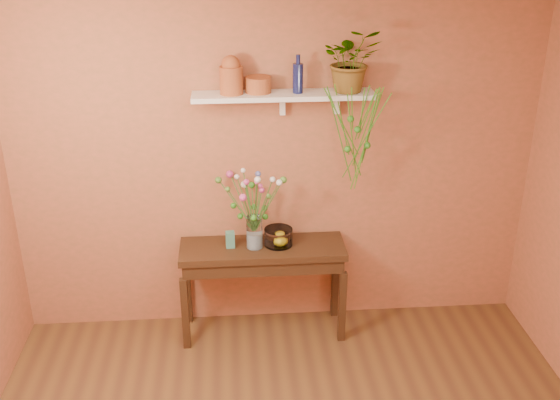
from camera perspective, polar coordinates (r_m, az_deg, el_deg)
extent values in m
plane|color=silver|center=(2.70, 2.70, 15.06)|extent=(4.00, 4.00, 0.00)
cube|color=#B86043|center=(4.98, -0.41, 3.14)|extent=(4.00, 0.04, 2.70)
cube|color=#362211|center=(5.03, -1.53, -4.31)|extent=(1.27, 0.41, 0.05)
cube|color=#362211|center=(5.06, -1.52, -5.12)|extent=(1.22, 0.37, 0.11)
cube|color=#362211|center=(5.11, -8.27, -9.80)|extent=(0.05, 0.05, 0.61)
cube|color=#362211|center=(5.16, 5.45, -9.26)|extent=(0.05, 0.05, 0.61)
cube|color=#362211|center=(5.41, -8.07, -7.73)|extent=(0.05, 0.05, 0.61)
cube|color=#362211|center=(5.45, 4.83, -7.25)|extent=(0.05, 0.05, 0.61)
cube|color=white|center=(4.69, 0.30, 9.12)|extent=(1.30, 0.24, 0.04)
cube|color=white|center=(4.81, 0.20, 8.34)|extent=(0.04, 0.05, 0.15)
cube|color=white|center=(4.85, 4.97, 8.41)|extent=(0.04, 0.05, 0.15)
cylinder|color=#A24923|center=(4.65, -4.28, 10.38)|extent=(0.21, 0.21, 0.19)
sphere|color=#A24923|center=(4.62, -4.32, 11.71)|extent=(0.13, 0.13, 0.13)
cylinder|color=#A24923|center=(4.69, -1.91, 10.03)|extent=(0.23, 0.23, 0.11)
cylinder|color=#121746|center=(4.67, 1.57, 10.57)|extent=(0.07, 0.07, 0.21)
cylinder|color=#121746|center=(4.64, 1.59, 12.19)|extent=(0.03, 0.03, 0.06)
imported|color=#2E731D|center=(4.70, 6.25, 12.06)|extent=(0.41, 0.35, 0.45)
cylinder|color=#2E731D|center=(4.67, 5.67, 5.79)|extent=(0.29, 0.11, 0.69)
cylinder|color=#3A861E|center=(4.64, 5.41, 6.78)|extent=(0.29, 0.09, 0.52)
cylinder|color=#3A861E|center=(4.65, 7.63, 7.39)|extent=(0.08, 0.21, 0.42)
cylinder|color=#2E731D|center=(4.69, 7.21, 7.55)|extent=(0.08, 0.05, 0.41)
cylinder|color=#3A861E|center=(4.65, 6.31, 7.93)|extent=(0.05, 0.15, 0.34)
cylinder|color=#3A861E|center=(4.71, 7.56, 5.19)|extent=(0.19, 0.10, 0.80)
cylinder|color=#2E731D|center=(4.63, 7.49, 5.43)|extent=(0.26, 0.30, 0.71)
cylinder|color=#3A861E|center=(4.64, 6.33, 5.17)|extent=(0.17, 0.36, 0.76)
cylinder|color=#3A861E|center=(4.65, 7.59, 7.66)|extent=(0.09, 0.19, 0.37)
cylinder|color=#2E731D|center=(4.70, 5.22, 5.63)|extent=(0.22, 0.07, 0.73)
cylinder|color=#3A861E|center=(4.67, 7.51, 6.22)|extent=(0.15, 0.14, 0.61)
cylinder|color=#3A861E|center=(4.65, 7.20, 7.86)|extent=(0.02, 0.15, 0.34)
cylinder|color=#2E731D|center=(4.63, 7.95, 6.24)|extent=(0.05, 0.26, 0.58)
cylinder|color=#3A861E|center=(4.71, 7.55, 5.22)|extent=(0.13, 0.10, 0.79)
cylinder|color=#3A861E|center=(4.70, 5.42, 6.93)|extent=(0.13, 0.03, 0.53)
cylinder|color=#2E731D|center=(4.62, 7.80, 6.08)|extent=(0.02, 0.30, 0.60)
sphere|color=#2E731D|center=(4.68, 5.91, 4.43)|extent=(0.05, 0.05, 0.05)
sphere|color=#2E731D|center=(4.72, 7.62, 4.75)|extent=(0.05, 0.05, 0.05)
sphere|color=#2E731D|center=(4.67, 6.78, 6.12)|extent=(0.05, 0.05, 0.05)
sphere|color=#2E731D|center=(4.64, 6.19, 7.05)|extent=(0.05, 0.05, 0.05)
cylinder|color=white|center=(4.94, -2.25, -2.83)|extent=(0.12, 0.12, 0.25)
cylinder|color=silver|center=(4.97, -2.23, -3.51)|extent=(0.11, 0.11, 0.12)
cylinder|color=#386B28|center=(4.76, -2.11, -0.48)|extent=(0.03, 0.16, 0.47)
sphere|color=white|center=(4.60, -1.97, 1.79)|extent=(0.05, 0.05, 0.05)
cylinder|color=#386B28|center=(4.76, -2.15, -0.57)|extent=(0.02, 0.16, 0.45)
sphere|color=#C13D83|center=(4.60, -2.05, 1.60)|extent=(0.04, 0.04, 0.04)
cylinder|color=#386B28|center=(4.77, -1.20, -0.60)|extent=(0.18, 0.17, 0.45)
sphere|color=white|center=(4.61, -0.07, 1.53)|extent=(0.05, 0.05, 0.05)
cylinder|color=#386B28|center=(4.78, -1.02, -0.48)|extent=(0.21, 0.14, 0.45)
sphere|color=#518A34|center=(4.64, 0.29, 1.76)|extent=(0.05, 0.05, 0.05)
cylinder|color=#386B28|center=(4.86, -1.63, -1.15)|extent=(0.12, 0.03, 0.28)
sphere|color=#518A34|center=(4.80, -1.00, 0.33)|extent=(0.04, 0.04, 0.04)
cylinder|color=#386B28|center=(4.84, -1.46, -0.44)|extent=(0.15, 0.02, 0.41)
sphere|color=white|center=(4.76, -0.64, 1.80)|extent=(0.05, 0.05, 0.05)
cylinder|color=#386B28|center=(4.89, -1.93, -0.88)|extent=(0.07, 0.05, 0.30)
sphere|color=#C13D83|center=(4.85, -1.60, 0.87)|extent=(0.04, 0.04, 0.04)
cylinder|color=#386B28|center=(4.88, -1.99, -0.70)|extent=(0.06, 0.05, 0.34)
sphere|color=#C13D83|center=(4.84, -1.73, 1.23)|extent=(0.04, 0.04, 0.04)
cylinder|color=#386B28|center=(4.88, -2.09, -0.18)|extent=(0.04, 0.08, 0.42)
sphere|color=#586BC3|center=(4.83, -1.94, 2.29)|extent=(0.04, 0.04, 0.04)
cylinder|color=#386B28|center=(4.91, -2.37, -0.65)|extent=(0.02, 0.12, 0.32)
sphere|color=#2E731D|center=(4.90, -2.48, 1.31)|extent=(0.05, 0.05, 0.05)
cylinder|color=#386B28|center=(4.92, -2.69, -0.61)|extent=(0.07, 0.13, 0.33)
sphere|color=white|center=(4.91, -3.13, 1.38)|extent=(0.06, 0.06, 0.06)
cylinder|color=#386B28|center=(4.94, -3.34, -0.16)|extent=(0.17, 0.22, 0.38)
sphere|color=#C13D83|center=(4.97, -4.42, 2.25)|extent=(0.06, 0.06, 0.06)
cylinder|color=#386B28|center=(4.87, -3.01, -0.31)|extent=(0.13, 0.08, 0.41)
sphere|color=white|center=(4.82, -3.78, 2.03)|extent=(0.04, 0.04, 0.04)
cylinder|color=#386B28|center=(4.90, -3.82, -0.44)|extent=(0.26, 0.12, 0.38)
sphere|color=#518A34|center=(4.88, -5.40, 1.74)|extent=(0.05, 0.05, 0.05)
cylinder|color=#386B28|center=(4.83, -3.39, -0.86)|extent=(0.20, 0.05, 0.36)
sphere|color=#518A34|center=(4.74, -4.58, 0.94)|extent=(0.04, 0.04, 0.04)
cylinder|color=#386B28|center=(4.80, -2.73, -0.07)|extent=(0.08, 0.06, 0.50)
sphere|color=white|center=(4.68, -3.25, 2.59)|extent=(0.04, 0.04, 0.04)
cylinder|color=#386B28|center=(4.82, -2.60, -0.56)|extent=(0.06, 0.06, 0.41)
sphere|color=#C13D83|center=(4.71, -2.96, 1.58)|extent=(0.05, 0.05, 0.05)
cylinder|color=#386B28|center=(4.76, -2.74, -1.24)|extent=(0.08, 0.22, 0.36)
sphere|color=#C13D83|center=(4.59, -3.26, 0.21)|extent=(0.05, 0.05, 0.05)
sphere|color=#2E731D|center=(4.97, -2.29, -0.62)|extent=(0.05, 0.05, 0.05)
sphere|color=#2E731D|center=(4.72, -2.31, -1.59)|extent=(0.05, 0.05, 0.05)
sphere|color=#2E731D|center=(4.93, -3.49, -1.42)|extent=(0.05, 0.05, 0.05)
sphere|color=#2E731D|center=(4.96, -1.29, -1.47)|extent=(0.05, 0.05, 0.05)
sphere|color=#2E731D|center=(4.87, -4.09, -0.50)|extent=(0.05, 0.05, 0.05)
sphere|color=#2E731D|center=(4.98, -1.36, -0.72)|extent=(0.05, 0.05, 0.05)
cylinder|color=white|center=(5.00, -0.15, -3.24)|extent=(0.22, 0.22, 0.13)
cylinder|color=white|center=(5.03, -0.14, -3.84)|extent=(0.21, 0.21, 0.01)
sphere|color=#FFF414|center=(5.01, -0.01, -3.50)|extent=(0.08, 0.08, 0.08)
cube|color=#346983|center=(4.98, -4.37, -3.46)|extent=(0.07, 0.06, 0.13)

